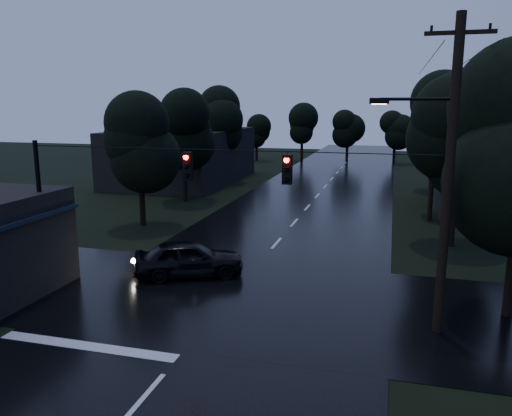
% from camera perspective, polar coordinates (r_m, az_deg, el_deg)
% --- Properties ---
extents(main_road, '(12.00, 120.00, 0.02)m').
position_cam_1_polar(main_road, '(36.53, 5.88, 0.03)').
color(main_road, black).
rests_on(main_road, ground).
extents(cross_street, '(60.00, 9.00, 0.02)m').
position_cam_1_polar(cross_street, '(19.67, -2.97, -10.18)').
color(cross_street, black).
rests_on(cross_street, ground).
extents(building_far_right, '(10.00, 14.00, 4.40)m').
position_cam_1_polar(building_far_right, '(40.50, 26.91, 3.13)').
color(building_far_right, black).
rests_on(building_far_right, ground).
extents(building_far_left, '(10.00, 16.00, 5.00)m').
position_cam_1_polar(building_far_left, '(49.69, -8.29, 5.96)').
color(building_far_left, black).
rests_on(building_far_left, ground).
extents(utility_pole_main, '(3.50, 0.30, 10.00)m').
position_cam_1_polar(utility_pole_main, '(16.54, 20.88, 3.76)').
color(utility_pole_main, black).
rests_on(utility_pole_main, ground).
extents(utility_pole_far, '(2.00, 0.30, 7.50)m').
position_cam_1_polar(utility_pole_far, '(33.60, 19.59, 5.11)').
color(utility_pole_far, black).
rests_on(utility_pole_far, ground).
extents(anchor_pole_left, '(0.18, 0.18, 6.00)m').
position_cam_1_polar(anchor_pole_left, '(21.48, -23.32, -0.90)').
color(anchor_pole_left, black).
rests_on(anchor_pole_left, ground).
extents(span_signals, '(15.00, 0.37, 1.12)m').
position_cam_1_polar(span_signals, '(17.26, -2.44, 4.76)').
color(span_signals, black).
rests_on(span_signals, ground).
extents(tree_left_a, '(3.92, 3.92, 8.26)m').
position_cam_1_polar(tree_left_a, '(31.13, -13.20, 7.53)').
color(tree_left_a, black).
rests_on(tree_left_a, ground).
extents(tree_left_b, '(4.20, 4.20, 8.85)m').
position_cam_1_polar(tree_left_b, '(38.57, -8.33, 9.00)').
color(tree_left_b, black).
rests_on(tree_left_b, ground).
extents(tree_left_c, '(4.48, 4.48, 9.44)m').
position_cam_1_polar(tree_left_c, '(48.08, -4.19, 10.04)').
color(tree_left_c, black).
rests_on(tree_left_c, ground).
extents(tree_right_a, '(4.20, 4.20, 8.85)m').
position_cam_1_polar(tree_right_a, '(27.57, 22.16, 7.27)').
color(tree_right_a, black).
rests_on(tree_right_a, ground).
extents(tree_right_b, '(4.48, 4.48, 9.44)m').
position_cam_1_polar(tree_right_b, '(35.56, 21.71, 8.71)').
color(tree_right_b, black).
rests_on(tree_right_b, ground).
extents(tree_right_c, '(4.76, 4.76, 10.03)m').
position_cam_1_polar(tree_right_c, '(45.55, 21.17, 9.68)').
color(tree_right_c, black).
rests_on(tree_right_c, ground).
extents(car, '(5.06, 3.69, 1.60)m').
position_cam_1_polar(car, '(21.97, -7.65, -5.70)').
color(car, black).
rests_on(car, ground).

